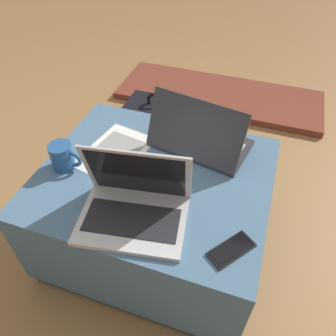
% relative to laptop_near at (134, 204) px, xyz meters
% --- Properties ---
extents(ground_plane, '(14.00, 14.00, 0.00)m').
position_rel_laptop_near_xyz_m(ground_plane, '(-0.01, 0.19, -0.47)').
color(ground_plane, '#9E7042').
extents(ottoman, '(0.83, 0.70, 0.42)m').
position_rel_laptop_near_xyz_m(ottoman, '(-0.01, 0.19, -0.26)').
color(ottoman, '#2A3D4E').
rests_on(ottoman, ground_plane).
extents(laptop_near, '(0.37, 0.29, 0.24)m').
position_rel_laptop_near_xyz_m(laptop_near, '(0.00, 0.00, 0.00)').
color(laptop_near, silver).
rests_on(laptop_near, ottoman).
extents(laptop_far, '(0.40, 0.29, 0.23)m').
position_rel_laptop_near_xyz_m(laptop_far, '(0.11, 0.38, -0.00)').
color(laptop_far, '#333338').
rests_on(laptop_far, ottoman).
extents(cell_phone, '(0.14, 0.15, 0.01)m').
position_rel_laptop_near_xyz_m(cell_phone, '(0.32, -0.03, -0.05)').
color(cell_phone, black).
rests_on(cell_phone, ottoman).
extents(backpack, '(0.28, 0.24, 0.45)m').
position_rel_laptop_near_xyz_m(backpack, '(-0.18, 0.67, -0.29)').
color(backpack, black).
rests_on(backpack, ground_plane).
extents(paper_sheet, '(0.26, 0.33, 0.00)m').
position_rel_laptop_near_xyz_m(paper_sheet, '(-0.19, 0.25, -0.05)').
color(paper_sheet, white).
rests_on(paper_sheet, ottoman).
extents(coffee_mug, '(0.12, 0.08, 0.10)m').
position_rel_laptop_near_xyz_m(coffee_mug, '(-0.33, 0.12, -0.00)').
color(coffee_mug, '#285693').
rests_on(coffee_mug, ottoman).
extents(fireplace_hearth, '(1.40, 0.50, 0.04)m').
position_rel_laptop_near_xyz_m(fireplace_hearth, '(-0.01, 1.44, -0.45)').
color(fireplace_hearth, brown).
rests_on(fireplace_hearth, ground_plane).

